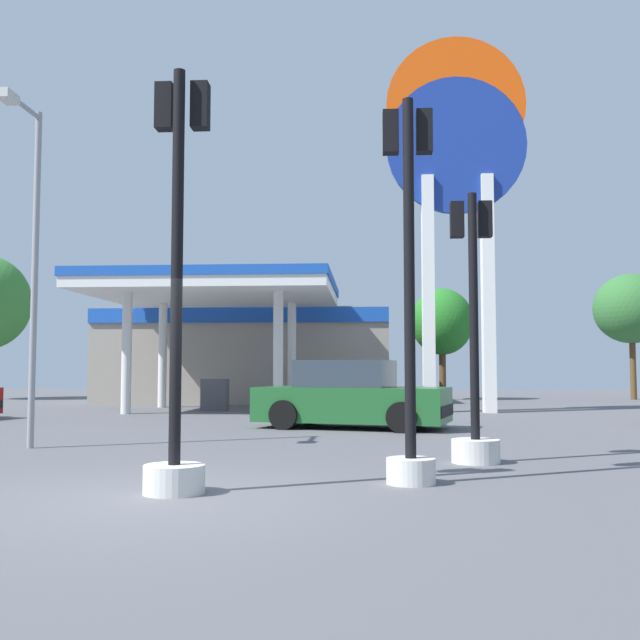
% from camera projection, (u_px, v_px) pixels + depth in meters
% --- Properties ---
extents(ground_plane, '(90.00, 90.00, 0.00)m').
position_uv_depth(ground_plane, '(153.00, 498.00, 8.10)').
color(ground_plane, '#56565B').
rests_on(ground_plane, ground).
extents(gas_station, '(12.34, 13.77, 4.58)m').
position_uv_depth(gas_station, '(245.00, 350.00, 31.58)').
color(gas_station, gray).
rests_on(gas_station, ground).
extents(station_pole_sign, '(4.74, 0.56, 12.87)m').
position_uv_depth(station_pole_sign, '(456.00, 168.00, 24.82)').
color(station_pole_sign, white).
rests_on(station_pole_sign, ground).
extents(car_0, '(4.96, 3.02, 1.66)m').
position_uv_depth(car_0, '(351.00, 397.00, 17.86)').
color(car_0, black).
rests_on(car_0, ground).
extents(traffic_signal_0, '(0.71, 0.71, 5.02)m').
position_uv_depth(traffic_signal_0, '(177.00, 338.00, 8.58)').
color(traffic_signal_0, silver).
rests_on(traffic_signal_0, ground).
extents(traffic_signal_1, '(0.74, 0.74, 4.20)m').
position_uv_depth(traffic_signal_1, '(474.00, 373.00, 11.30)').
color(traffic_signal_1, silver).
rests_on(traffic_signal_1, ground).
extents(traffic_signal_3, '(0.65, 0.67, 4.94)m').
position_uv_depth(traffic_signal_3, '(409.00, 323.00, 9.31)').
color(traffic_signal_3, silver).
rests_on(traffic_signal_3, ground).
extents(tree_1, '(3.60, 3.60, 6.41)m').
position_uv_depth(tree_1, '(233.00, 302.00, 36.20)').
color(tree_1, brown).
rests_on(tree_1, ground).
extents(tree_2, '(2.92, 2.92, 5.27)m').
position_uv_depth(tree_2, '(442.00, 322.00, 34.49)').
color(tree_2, brown).
rests_on(tree_2, ground).
extents(tree_3, '(3.52, 3.52, 6.02)m').
position_uv_depth(tree_3, '(631.00, 309.00, 34.94)').
color(tree_3, brown).
rests_on(tree_3, ground).
extents(corner_streetlamp, '(0.24, 1.48, 6.25)m').
position_uv_depth(corner_streetlamp, '(30.00, 239.00, 13.29)').
color(corner_streetlamp, gray).
rests_on(corner_streetlamp, ground).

